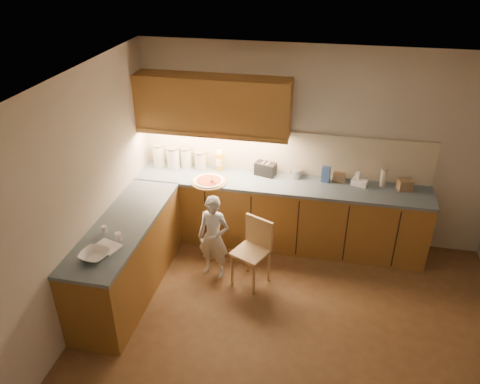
{
  "coord_description": "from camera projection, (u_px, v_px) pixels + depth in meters",
  "views": [
    {
      "loc": [
        0.19,
        -3.57,
        3.71
      ],
      "look_at": [
        -0.8,
        1.2,
        1.0
      ],
      "focal_mm": 35.0,
      "sensor_mm": 36.0,
      "label": 1
    }
  ],
  "objects": [
    {
      "name": "canister_d",
      "position": [
        200.0,
        160.0,
        6.25
      ],
      "size": [
        0.16,
        0.16,
        0.25
      ],
      "rotation": [
        0.0,
        0.0,
        -0.31
      ],
      "color": "beige",
      "rests_on": "l_counter"
    },
    {
      "name": "backsplash",
      "position": [
        284.0,
        152.0,
        6.07
      ],
      "size": [
        3.75,
        0.02,
        0.58
      ],
      "primitive_type": "cube",
      "color": "beige",
      "rests_on": "l_counter"
    },
    {
      "name": "canister_a",
      "position": [
        159.0,
        155.0,
        6.3
      ],
      "size": [
        0.16,
        0.16,
        0.32
      ],
      "rotation": [
        0.0,
        0.0,
        0.05
      ],
      "color": "white",
      "rests_on": "l_counter"
    },
    {
      "name": "pizza_on_board",
      "position": [
        209.0,
        181.0,
        5.94
      ],
      "size": [
        0.45,
        0.45,
        0.18
      ],
      "rotation": [
        0.0,
        0.0,
        -0.28
      ],
      "color": "tan",
      "rests_on": "l_counter"
    },
    {
      "name": "child",
      "position": [
        214.0,
        237.0,
        5.57
      ],
      "size": [
        0.42,
        0.31,
        1.07
      ],
      "primitive_type": "imported",
      "rotation": [
        0.0,
        0.0,
        -0.14
      ],
      "color": "silver",
      "rests_on": "ground"
    },
    {
      "name": "upper_cabinets",
      "position": [
        213.0,
        104.0,
        5.78
      ],
      "size": [
        1.95,
        0.36,
        0.73
      ],
      "color": "olive",
      "rests_on": "ground"
    },
    {
      "name": "tall_jar",
      "position": [
        383.0,
        177.0,
        5.82
      ],
      "size": [
        0.08,
        0.08,
        0.24
      ],
      "rotation": [
        0.0,
        0.0,
        0.17
      ],
      "color": "white",
      "rests_on": "l_counter"
    },
    {
      "name": "card_box_b",
      "position": [
        405.0,
        185.0,
        5.76
      ],
      "size": [
        0.2,
        0.18,
        0.14
      ],
      "primitive_type": "cube",
      "rotation": [
        0.0,
        0.0,
        0.25
      ],
      "color": "#987652",
      "rests_on": "l_counter"
    },
    {
      "name": "blue_box",
      "position": [
        326.0,
        174.0,
        5.93
      ],
      "size": [
        0.11,
        0.09,
        0.21
      ],
      "primitive_type": "cube",
      "rotation": [
        0.0,
        0.0,
        -0.15
      ],
      "color": "#2F508F",
      "rests_on": "l_counter"
    },
    {
      "name": "room",
      "position": [
        302.0,
        199.0,
        4.08
      ],
      "size": [
        4.54,
        4.5,
        2.62
      ],
      "color": "brown",
      "rests_on": "ground"
    },
    {
      "name": "oil_jug",
      "position": [
        219.0,
        161.0,
        6.2
      ],
      "size": [
        0.11,
        0.09,
        0.29
      ],
      "rotation": [
        0.0,
        0.0,
        -0.18
      ],
      "color": "gold",
      "rests_on": "l_counter"
    },
    {
      "name": "steel_pot",
      "position": [
        296.0,
        173.0,
        6.06
      ],
      "size": [
        0.15,
        0.15,
        0.12
      ],
      "color": "silver",
      "rests_on": "l_counter"
    },
    {
      "name": "spice_jar_b",
      "position": [
        118.0,
        236.0,
        4.83
      ],
      "size": [
        0.08,
        0.08,
        0.09
      ],
      "primitive_type": "cylinder",
      "rotation": [
        0.0,
        0.0,
        0.36
      ],
      "color": "white",
      "rests_on": "l_counter"
    },
    {
      "name": "white_bottle",
      "position": [
        358.0,
        178.0,
        5.9
      ],
      "size": [
        0.07,
        0.07,
        0.16
      ],
      "primitive_type": "cube",
      "rotation": [
        0.0,
        0.0,
        -0.39
      ],
      "color": "white",
      "rests_on": "l_counter"
    },
    {
      "name": "wooden_chair",
      "position": [
        254.0,
        247.0,
        5.49
      ],
      "size": [
        0.49,
        0.49,
        0.82
      ],
      "rotation": [
        0.0,
        0.0,
        -0.43
      ],
      "color": "tan",
      "rests_on": "ground"
    },
    {
      "name": "l_counter",
      "position": [
        231.0,
        227.0,
        5.9
      ],
      "size": [
        3.77,
        2.62,
        0.92
      ],
      "color": "olive",
      "rests_on": "ground"
    },
    {
      "name": "toaster",
      "position": [
        265.0,
        169.0,
        6.11
      ],
      "size": [
        0.3,
        0.22,
        0.18
      ],
      "rotation": [
        0.0,
        0.0,
        -0.27
      ],
      "color": "black",
      "rests_on": "l_counter"
    },
    {
      "name": "spice_jar_a",
      "position": [
        104.0,
        229.0,
        4.96
      ],
      "size": [
        0.07,
        0.07,
        0.07
      ],
      "primitive_type": "cylinder",
      "rotation": [
        0.0,
        0.0,
        -0.3
      ],
      "color": "white",
      "rests_on": "l_counter"
    },
    {
      "name": "dough_cloth",
      "position": [
        107.0,
        247.0,
        4.72
      ],
      "size": [
        0.31,
        0.27,
        0.02
      ],
      "primitive_type": "cube",
      "rotation": [
        0.0,
        0.0,
        -0.31
      ],
      "color": "white",
      "rests_on": "l_counter"
    },
    {
      "name": "canister_b",
      "position": [
        173.0,
        157.0,
        6.26
      ],
      "size": [
        0.17,
        0.17,
        0.3
      ],
      "rotation": [
        0.0,
        0.0,
        0.02
      ],
      "color": "white",
      "rests_on": "l_counter"
    },
    {
      "name": "mixing_bowl",
      "position": [
        95.0,
        255.0,
        4.56
      ],
      "size": [
        0.31,
        0.31,
        0.07
      ],
      "primitive_type": "imported",
      "rotation": [
        0.0,
        0.0,
        -0.13
      ],
      "color": "white",
      "rests_on": "l_counter"
    },
    {
      "name": "flat_pack",
      "position": [
        360.0,
        182.0,
        5.88
      ],
      "size": [
        0.22,
        0.19,
        0.08
      ],
      "primitive_type": "cube",
      "rotation": [
        0.0,
        0.0,
        -0.31
      ],
      "color": "white",
      "rests_on": "l_counter"
    },
    {
      "name": "canister_c",
      "position": [
        186.0,
        157.0,
        6.28
      ],
      "size": [
        0.15,
        0.15,
        0.29
      ],
      "rotation": [
        0.0,
        0.0,
        -0.03
      ],
      "color": "white",
      "rests_on": "l_counter"
    },
    {
      "name": "card_box_a",
      "position": [
        339.0,
        177.0,
        5.97
      ],
      "size": [
        0.17,
        0.13,
        0.11
      ],
      "primitive_type": "cube",
      "rotation": [
        0.0,
        0.0,
        -0.11
      ],
      "color": "#A07E56",
      "rests_on": "l_counter"
    }
  ]
}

